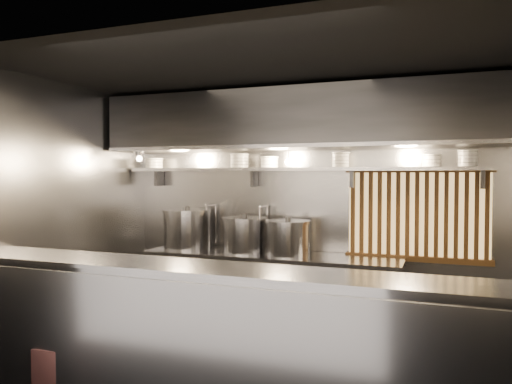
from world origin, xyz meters
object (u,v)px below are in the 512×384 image
Objects in this scene: stock_pot_right at (244,235)px; stock_pot_mid at (288,238)px; stock_pot_left at (187,229)px; heat_lamp at (138,154)px; pendant_bulb at (289,162)px.

stock_pot_mid is at bearing -2.37° from stock_pot_right.
stock_pot_left reaches higher than stock_pot_right.
pendant_bulb is (1.80, 0.35, -0.11)m from heat_lamp.
stock_pot_mid is at bearing -3.31° from stock_pot_left.
stock_pot_left is 1.03× the size of stock_pot_right.
pendant_bulb is 0.30× the size of stock_pot_right.
heat_lamp is at bearing -172.46° from stock_pot_mid.
pendant_bulb is 0.87m from stock_pot_mid.
stock_pot_left is at bearing 176.04° from stock_pot_right.
stock_pot_left is at bearing 33.07° from heat_lamp.
pendant_bulb is 0.29× the size of stock_pot_left.
stock_pot_left is (0.49, 0.32, -0.92)m from heat_lamp.
heat_lamp reaches higher than stock_pot_right.
stock_pot_right is (-0.52, -0.09, -0.85)m from pendant_bulb.
stock_pot_mid is (1.82, 0.24, -0.97)m from heat_lamp.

